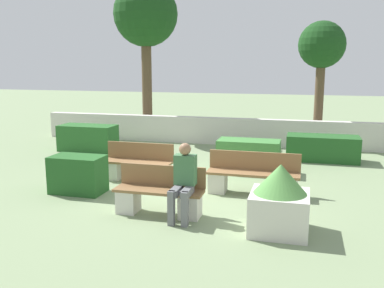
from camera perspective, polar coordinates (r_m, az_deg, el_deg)
The scene contains 13 objects.
ground_plane at distance 9.64m, azimuth -0.72°, elevation -5.80°, with size 60.00×60.00×0.00m, color gray.
perimeter_wall at distance 14.62m, azimuth 4.90°, elevation 1.70°, with size 13.53×0.30×0.91m.
bench_front at distance 7.93m, azimuth -4.39°, elevation -7.00°, with size 1.66×0.48×0.88m.
bench_left_side at distance 10.19m, azimuth -7.28°, elevation -3.03°, with size 1.67×0.48×0.88m.
bench_right_side at distance 9.17m, azimuth 8.12°, elevation -4.53°, with size 1.95×0.48×0.88m.
person_seated_man at distance 7.54m, azimuth -1.15°, elevation -4.54°, with size 0.38×0.64×1.36m.
hedge_block_near_left at distance 13.93m, azimuth -13.70°, elevation 0.79°, with size 1.78×0.81×0.82m.
hedge_block_near_right at distance 12.74m, azimuth 17.00°, elevation -0.53°, with size 1.99×0.87×0.72m.
hedge_block_mid_left at distance 9.49m, azimuth -14.96°, elevation -3.93°, with size 1.12×0.66×0.80m.
hedge_block_mid_right at distance 11.01m, azimuth 7.54°, elevation -1.58°, with size 1.57×0.74×0.82m.
planter_corner_left at distance 7.18m, azimuth 11.61°, elevation -7.29°, with size 0.94×0.94×1.15m.
tree_leftmost at distance 16.14m, azimuth -6.20°, elevation 16.49°, with size 2.32×2.32×5.64m.
tree_center_left at distance 14.91m, azimuth 16.91°, elevation 12.08°, with size 1.53×1.53×4.10m.
Camera 1 is at (2.49, -8.90, 2.75)m, focal length 40.00 mm.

